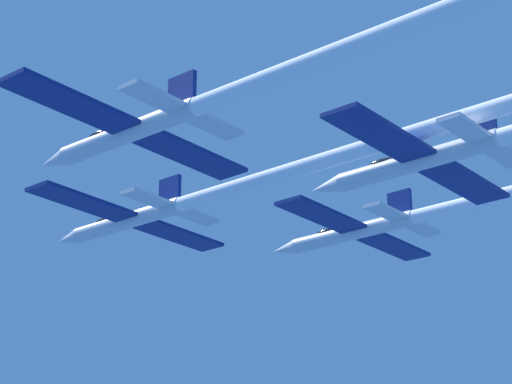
% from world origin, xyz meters
% --- Properties ---
extents(jet_lead, '(15.22, 55.05, 2.52)m').
position_xyz_m(jet_lead, '(-0.39, -17.47, 0.50)').
color(jet_lead, silver).
extents(jet_left_wing, '(15.22, 56.10, 2.52)m').
position_xyz_m(jet_left_wing, '(-9.93, -28.12, 0.34)').
color(jet_left_wing, silver).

